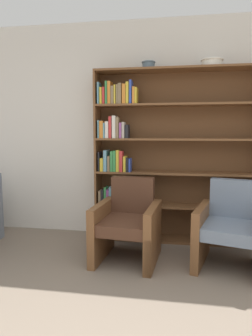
{
  "coord_description": "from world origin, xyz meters",
  "views": [
    {
      "loc": [
        0.18,
        -1.23,
        1.36
      ],
      "look_at": [
        -0.37,
        2.13,
        0.95
      ],
      "focal_mm": 32.0,
      "sensor_mm": 36.0,
      "label": 1
    }
  ],
  "objects_px": {
    "bowl_olive": "(149,65)",
    "bowl_brass": "(212,63)",
    "bookshelf": "(161,157)",
    "armchair_leather": "(128,224)",
    "armchair_cushioned": "(230,229)"
  },
  "relations": [
    {
      "from": "bowl_olive",
      "to": "bowl_brass",
      "type": "height_order",
      "value": "same"
    },
    {
      "from": "bookshelf",
      "to": "bowl_olive",
      "type": "relative_size",
      "value": 12.6
    },
    {
      "from": "bookshelf",
      "to": "bowl_brass",
      "type": "xyz_separation_m",
      "value": [
        0.57,
        -0.02,
        1.11
      ]
    },
    {
      "from": "bookshelf",
      "to": "armchair_leather",
      "type": "height_order",
      "value": "bookshelf"
    },
    {
      "from": "armchair_cushioned",
      "to": "armchair_leather",
      "type": "bearing_deg",
      "value": 15.08
    },
    {
      "from": "bowl_olive",
      "to": "armchair_leather",
      "type": "height_order",
      "value": "bowl_olive"
    },
    {
      "from": "bookshelf",
      "to": "armchair_leather",
      "type": "xyz_separation_m",
      "value": [
        -0.32,
        -0.65,
        -0.67
      ]
    },
    {
      "from": "bookshelf",
      "to": "bowl_olive",
      "type": "xyz_separation_m",
      "value": [
        -0.17,
        -0.02,
        1.11
      ]
    },
    {
      "from": "bowl_brass",
      "to": "armchair_leather",
      "type": "xyz_separation_m",
      "value": [
        -0.89,
        -0.63,
        -1.78
      ]
    },
    {
      "from": "bookshelf",
      "to": "bowl_brass",
      "type": "bearing_deg",
      "value": -1.86
    },
    {
      "from": "bowl_olive",
      "to": "armchair_cushioned",
      "type": "relative_size",
      "value": 0.2
    },
    {
      "from": "armchair_leather",
      "to": "armchair_cushioned",
      "type": "distance_m",
      "value": 1.05
    },
    {
      "from": "bowl_olive",
      "to": "bowl_brass",
      "type": "relative_size",
      "value": 0.65
    },
    {
      "from": "bookshelf",
      "to": "armchair_cushioned",
      "type": "height_order",
      "value": "bookshelf"
    },
    {
      "from": "bowl_brass",
      "to": "armchair_leather",
      "type": "height_order",
      "value": "bowl_brass"
    }
  ]
}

